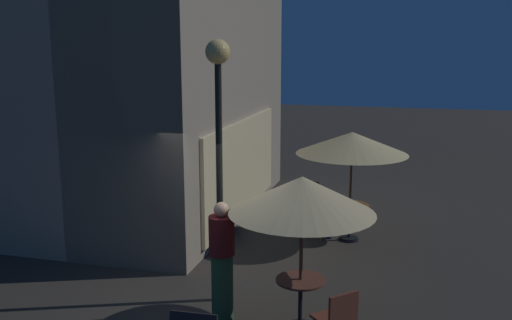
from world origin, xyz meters
TOP-DOWN VIEW (x-y plane):
  - ground_plane at (0.00, 0.00)m, footprint 60.00×60.00m
  - cafe_building at (3.60, 3.42)m, footprint 7.33×8.00m
  - street_lamp_near_corner at (0.47, -0.07)m, footprint 0.36×0.36m
  - cafe_table_0 at (3.79, -1.71)m, footprint 0.79×0.79m
  - cafe_table_1 at (-0.12, -1.44)m, footprint 0.69×0.69m
  - patio_umbrella_0 at (3.79, -1.71)m, footprint 2.24×2.24m
  - patio_umbrella_1 at (-0.12, -1.44)m, footprint 2.00×2.00m
  - cafe_chair_0 at (3.79, -0.91)m, footprint 0.39×0.39m
  - cafe_chair_1 at (-0.72, -2.04)m, footprint 0.62×0.62m
  - patron_seated_0 at (3.79, -1.06)m, footprint 0.37×0.55m
  - patron_standing_1 at (-0.13, -0.29)m, footprint 0.37×0.37m

SIDE VIEW (x-z plane):
  - ground_plane at x=0.00m, z-range 0.00..0.00m
  - cafe_table_1 at x=-0.12m, z-range 0.16..0.91m
  - cafe_chair_0 at x=3.79m, z-range 0.08..1.03m
  - cafe_chair_1 at x=-0.72m, z-range 0.11..1.02m
  - cafe_table_0 at x=3.79m, z-range 0.19..0.95m
  - patron_seated_0 at x=3.79m, z-range 0.09..1.28m
  - patron_standing_1 at x=-0.13m, z-range 0.00..1.78m
  - patio_umbrella_1 at x=-0.12m, z-range 0.84..3.06m
  - patio_umbrella_0 at x=3.79m, z-range 0.89..3.14m
  - street_lamp_near_corner at x=0.47m, z-range 0.97..4.99m
  - cafe_building at x=3.60m, z-range -0.01..7.64m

